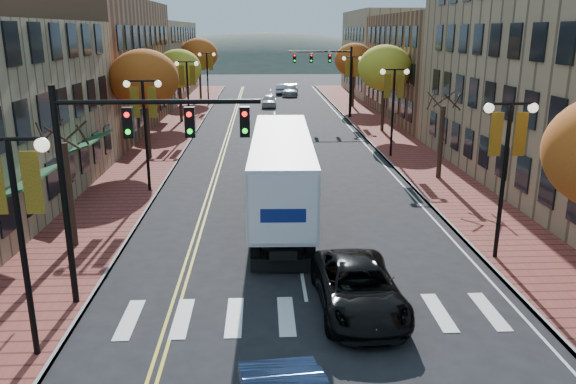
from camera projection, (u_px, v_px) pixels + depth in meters
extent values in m
plane|color=black|center=(315.00, 351.00, 15.48)|extent=(200.00, 200.00, 0.00)
cube|color=brown|center=(169.00, 136.00, 46.23)|extent=(4.00, 85.00, 0.15)
cube|color=brown|center=(386.00, 134.00, 47.05)|extent=(4.00, 85.00, 0.15)
cube|color=brown|center=(77.00, 67.00, 47.71)|extent=(12.00, 24.00, 11.00)
cube|color=#9E8966|center=(139.00, 60.00, 71.91)|extent=(12.00, 26.00, 9.50)
cube|color=brown|center=(463.00, 67.00, 55.22)|extent=(15.00, 24.00, 10.00)
cube|color=#9E8966|center=(407.00, 53.00, 76.19)|extent=(15.00, 20.00, 11.00)
cylinder|color=#382619|center=(70.00, 195.00, 22.12)|extent=(0.28, 0.28, 4.20)
cylinder|color=#382619|center=(147.00, 122.00, 37.37)|extent=(0.28, 0.28, 4.90)
ellipsoid|color=#C85E17|center=(144.00, 79.00, 36.58)|extent=(4.48, 4.48, 3.81)
cylinder|color=#382619|center=(180.00, 97.00, 52.77)|extent=(0.28, 0.28, 4.55)
ellipsoid|color=yellow|center=(179.00, 68.00, 52.04)|extent=(4.16, 4.16, 3.54)
cylinder|color=#382619|center=(200.00, 79.00, 69.97)|extent=(0.28, 0.28, 5.04)
ellipsoid|color=#C85E17|center=(199.00, 54.00, 69.15)|extent=(4.61, 4.61, 3.92)
cylinder|color=#382619|center=(441.00, 142.00, 32.53)|extent=(0.28, 0.28, 4.20)
cylinder|color=#382619|center=(383.00, 102.00, 47.78)|extent=(0.28, 0.28, 4.90)
ellipsoid|color=yellow|center=(385.00, 68.00, 46.99)|extent=(4.48, 4.48, 3.81)
cylinder|color=#382619|center=(353.00, 85.00, 63.15)|extent=(0.28, 0.28, 4.76)
ellipsoid|color=#C85E17|center=(354.00, 60.00, 62.38)|extent=(4.35, 4.35, 3.70)
cylinder|color=black|center=(24.00, 255.00, 14.30)|extent=(0.16, 0.16, 6.00)
cylinder|color=black|center=(7.00, 139.00, 13.47)|extent=(1.60, 0.10, 0.10)
sphere|color=#FFF2CC|center=(42.00, 145.00, 13.54)|extent=(0.36, 0.36, 0.36)
cube|color=gold|center=(32.00, 183.00, 13.79)|extent=(0.45, 0.03, 1.60)
cylinder|color=black|center=(146.00, 138.00, 29.65)|extent=(0.16, 0.16, 6.00)
cylinder|color=black|center=(142.00, 81.00, 28.82)|extent=(1.60, 0.10, 0.10)
sphere|color=#FFF2CC|center=(127.00, 84.00, 28.82)|extent=(0.36, 0.36, 0.36)
sphere|color=#FFF2CC|center=(158.00, 84.00, 28.90)|extent=(0.36, 0.36, 0.36)
cube|color=gold|center=(135.00, 102.00, 29.10)|extent=(0.45, 0.03, 1.60)
cube|color=gold|center=(152.00, 102.00, 29.14)|extent=(0.45, 0.03, 1.60)
cylinder|color=black|center=(188.00, 98.00, 46.92)|extent=(0.16, 0.16, 6.00)
cylinder|color=black|center=(186.00, 62.00, 46.09)|extent=(1.60, 0.10, 0.10)
sphere|color=#FFF2CC|center=(177.00, 64.00, 46.09)|extent=(0.36, 0.36, 0.36)
sphere|color=#FFF2CC|center=(196.00, 64.00, 46.17)|extent=(0.36, 0.36, 0.36)
cube|color=gold|center=(182.00, 75.00, 46.37)|extent=(0.45, 0.03, 1.60)
cube|color=gold|center=(193.00, 75.00, 46.41)|extent=(0.45, 0.03, 1.60)
cylinder|color=black|center=(208.00, 80.00, 64.19)|extent=(0.16, 0.16, 6.00)
cylinder|color=black|center=(207.00, 53.00, 63.36)|extent=(1.60, 0.10, 0.10)
sphere|color=#FFF2CC|center=(200.00, 54.00, 63.36)|extent=(0.36, 0.36, 0.36)
sphere|color=#FFF2CC|center=(214.00, 54.00, 63.44)|extent=(0.36, 0.36, 0.36)
cube|color=gold|center=(203.00, 63.00, 63.64)|extent=(0.45, 0.03, 1.60)
cube|color=gold|center=(211.00, 63.00, 63.68)|extent=(0.45, 0.03, 1.60)
cylinder|color=black|center=(503.00, 185.00, 20.74)|extent=(0.16, 0.16, 6.00)
cylinder|color=black|center=(512.00, 104.00, 19.90)|extent=(1.60, 0.10, 0.10)
sphere|color=#FFF2CC|center=(489.00, 108.00, 19.91)|extent=(0.36, 0.36, 0.36)
sphere|color=#FFF2CC|center=(533.00, 108.00, 19.98)|extent=(0.36, 0.36, 0.36)
cube|color=gold|center=(496.00, 134.00, 20.19)|extent=(0.45, 0.03, 1.60)
cube|color=gold|center=(520.00, 134.00, 20.23)|extent=(0.45, 0.03, 1.60)
cylinder|color=black|center=(393.00, 115.00, 38.01)|extent=(0.16, 0.16, 6.00)
cylinder|color=black|center=(395.00, 69.00, 37.17)|extent=(1.60, 0.10, 0.10)
sphere|color=#FFF2CC|center=(383.00, 72.00, 37.18)|extent=(0.36, 0.36, 0.36)
sphere|color=#FFF2CC|center=(407.00, 72.00, 37.25)|extent=(0.36, 0.36, 0.36)
cube|color=gold|center=(387.00, 86.00, 37.46)|extent=(0.45, 0.03, 1.60)
cube|color=gold|center=(401.00, 86.00, 37.50)|extent=(0.45, 0.03, 1.60)
cylinder|color=black|center=(351.00, 88.00, 55.28)|extent=(0.16, 0.16, 6.00)
cylinder|color=black|center=(352.00, 57.00, 54.44)|extent=(1.60, 0.10, 0.10)
sphere|color=#FFF2CC|center=(344.00, 58.00, 54.45)|extent=(0.36, 0.36, 0.36)
sphere|color=#FFF2CC|center=(360.00, 58.00, 54.52)|extent=(0.36, 0.36, 0.36)
cube|color=gold|center=(347.00, 68.00, 54.73)|extent=(0.45, 0.03, 1.60)
cube|color=gold|center=(356.00, 68.00, 54.77)|extent=(0.45, 0.03, 1.60)
cylinder|color=black|center=(65.00, 202.00, 17.04)|extent=(0.20, 0.20, 7.00)
cylinder|color=black|center=(158.00, 102.00, 16.35)|extent=(6.00, 0.14, 0.14)
cube|color=black|center=(128.00, 123.00, 16.47)|extent=(0.30, 0.25, 0.90)
sphere|color=#FF0C0C|center=(127.00, 115.00, 16.27)|extent=(0.16, 0.16, 0.16)
cube|color=black|center=(190.00, 122.00, 16.55)|extent=(0.30, 0.25, 0.90)
sphere|color=#FF0C0C|center=(189.00, 114.00, 16.35)|extent=(0.16, 0.16, 0.16)
cube|color=black|center=(245.00, 122.00, 16.63)|extent=(0.30, 0.25, 0.90)
sphere|color=#FF0C0C|center=(245.00, 114.00, 16.42)|extent=(0.16, 0.16, 0.16)
cylinder|color=black|center=(350.00, 83.00, 55.14)|extent=(0.20, 0.20, 7.00)
cylinder|color=black|center=(321.00, 52.00, 54.16)|extent=(6.00, 0.14, 0.14)
cube|color=black|center=(330.00, 58.00, 54.37)|extent=(0.30, 0.25, 0.90)
sphere|color=#FF0C0C|center=(330.00, 55.00, 54.17)|extent=(0.16, 0.16, 0.16)
cube|color=black|center=(311.00, 58.00, 54.29)|extent=(0.30, 0.25, 0.90)
sphere|color=#FF0C0C|center=(311.00, 55.00, 54.09)|extent=(0.16, 0.16, 0.16)
cube|color=black|center=(295.00, 58.00, 54.22)|extent=(0.30, 0.25, 0.90)
sphere|color=#FF0C0C|center=(295.00, 55.00, 54.01)|extent=(0.16, 0.16, 0.16)
cube|color=black|center=(282.00, 202.00, 25.96)|extent=(1.35, 12.86, 0.35)
cube|color=silver|center=(282.00, 166.00, 25.48)|extent=(2.93, 12.90, 2.77)
cube|color=black|center=(281.00, 150.00, 33.33)|extent=(2.55, 3.03, 2.47)
cylinder|color=black|center=(255.00, 252.00, 21.11)|extent=(0.37, 1.00, 0.99)
cylinder|color=black|center=(310.00, 251.00, 21.14)|extent=(0.37, 1.00, 0.99)
cylinder|color=black|center=(257.00, 240.00, 22.24)|extent=(0.37, 1.00, 0.99)
cylinder|color=black|center=(309.00, 240.00, 22.28)|extent=(0.37, 1.00, 0.99)
cylinder|color=black|center=(263.00, 174.00, 32.49)|extent=(0.37, 1.00, 0.99)
cylinder|color=black|center=(299.00, 174.00, 32.52)|extent=(0.37, 1.00, 0.99)
cylinder|color=black|center=(264.00, 165.00, 34.57)|extent=(0.37, 1.00, 0.99)
cylinder|color=black|center=(297.00, 165.00, 34.61)|extent=(0.37, 1.00, 0.99)
imported|color=black|center=(358.00, 288.00, 17.56)|extent=(2.64, 5.47, 1.50)
imported|color=silver|center=(269.00, 101.00, 64.39)|extent=(1.78, 4.18, 1.41)
imported|color=#9FA0A6|center=(290.00, 90.00, 75.18)|extent=(2.47, 5.14, 1.44)
imported|color=#B4B3BB|center=(282.00, 89.00, 77.28)|extent=(1.72, 4.21, 1.36)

